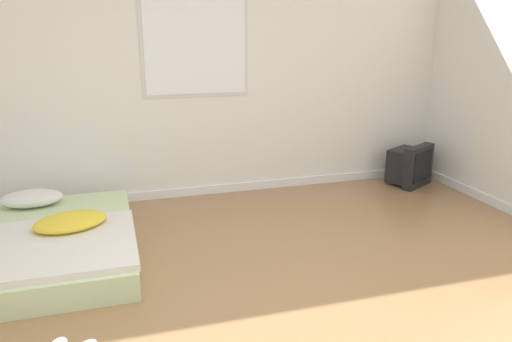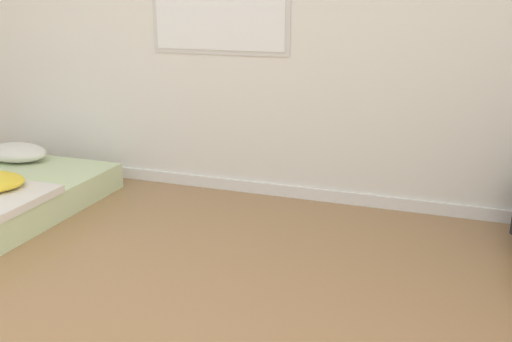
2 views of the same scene
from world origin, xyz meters
TOP-DOWN VIEW (x-y plane):
  - wall_back at (0.00, 2.69)m, footprint 8.26×0.08m

SIDE VIEW (x-z plane):
  - wall_back at x=0.00m, z-range -0.01..2.59m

